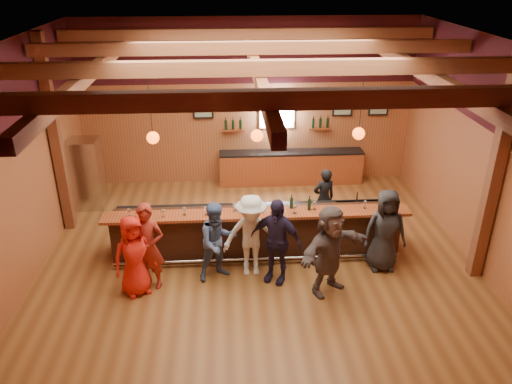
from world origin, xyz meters
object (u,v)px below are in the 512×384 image
bartender (324,198)px  customer_denim (218,241)px  bottle_a (292,203)px  customer_white (251,236)px  stainless_fridge (88,174)px  customer_orange (134,256)px  customer_navy (276,241)px  ice_bucket (256,206)px  customer_brown (330,250)px  bar_counter (257,230)px  customer_dark (385,230)px  back_bar_cabinet (291,167)px  customer_redvest (148,247)px

bartender → customer_denim: bearing=23.6°
bottle_a → customer_white: bearing=-142.4°
stainless_fridge → customer_orange: bearing=-65.4°
customer_navy → ice_bucket: size_ratio=8.40×
customer_denim → customer_white: size_ratio=0.94×
customer_denim → customer_brown: 2.17m
bar_counter → customer_brown: size_ratio=3.51×
bottle_a → customer_brown: bearing=-67.7°
customer_dark → bottle_a: customer_dark is taller
customer_white → customer_brown: customer_brown is taller
back_bar_cabinet → customer_denim: (-2.02, -4.50, 0.34)m
bottle_a → customer_redvest: bearing=-161.0°
bar_counter → customer_navy: customer_navy is taller
customer_orange → customer_dark: size_ratio=0.92×
customer_redvest → customer_dark: customer_redvest is taller
customer_brown → bartender: customer_brown is taller
customer_brown → bottle_a: customer_brown is taller
back_bar_cabinet → bartender: bartender is taller
customer_denim → ice_bucket: 1.13m
customer_denim → bartender: size_ratio=1.11×
customer_denim → customer_dark: customer_dark is taller
bartender → bottle_a: bartender is taller
stainless_fridge → customer_brown: size_ratio=1.00×
bottle_a → ice_bucket: bearing=-175.4°
customer_navy → bartender: bearing=85.1°
bar_counter → customer_redvest: customer_redvest is taller
stainless_fridge → customer_brown: bearing=-36.4°
customer_denim → customer_brown: (2.09, -0.58, 0.08)m
bar_counter → customer_dark: 2.67m
customer_brown → bartender: 2.54m
bar_counter → bottle_a: 1.01m
customer_brown → bottle_a: 1.49m
customer_denim → customer_navy: size_ratio=0.92×
stainless_fridge → customer_redvest: 4.11m
customer_orange → bottle_a: 3.32m
ice_bucket → bottle_a: size_ratio=0.68×
customer_redvest → bottle_a: 3.03m
customer_redvest → customer_denim: 1.33m
stainless_fridge → customer_navy: size_ratio=1.01×
customer_white → bottle_a: size_ratio=5.58×
customer_redvest → bar_counter: bearing=39.9°
stainless_fridge → customer_brown: (5.37, -3.96, -0.00)m
stainless_fridge → customer_denim: bearing=-45.9°
bar_counter → bartender: 1.92m
back_bar_cabinet → stainless_fridge: 5.43m
customer_orange → customer_denim: size_ratio=0.99×
bar_counter → customer_dark: (2.52, -0.81, 0.35)m
customer_dark → bartender: customer_dark is taller
customer_redvest → customer_navy: (2.43, 0.05, 0.01)m
customer_dark → bottle_a: size_ratio=5.62×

